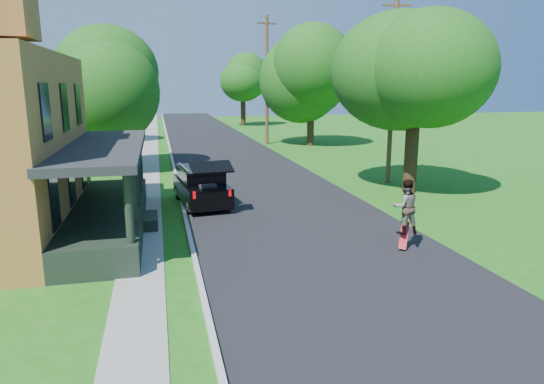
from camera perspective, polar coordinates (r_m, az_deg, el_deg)
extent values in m
plane|color=#1C5E12|center=(13.83, 8.81, -9.49)|extent=(140.00, 140.00, 0.00)
cube|color=black|center=(32.64, -4.39, 3.38)|extent=(8.00, 120.00, 0.02)
cube|color=#ABABA5|center=(32.28, -11.52, 3.06)|extent=(0.15, 120.00, 0.12)
cube|color=gray|center=(32.27, -14.27, 2.93)|extent=(1.30, 120.00, 0.03)
cube|color=gray|center=(19.13, -26.58, -4.47)|extent=(6.50, 1.20, 0.03)
cube|color=#B46334|center=(18.57, -28.90, 18.00)|extent=(1.60, 2.20, 1.60)
cube|color=black|center=(18.55, -18.58, -2.83)|extent=(2.40, 10.00, 0.90)
cube|color=black|center=(18.08, -19.14, 4.99)|extent=(2.60, 10.30, 0.25)
cube|color=#A29B8F|center=(36.96, -26.83, 7.05)|extent=(8.00, 8.00, 5.00)
pyramid|color=black|center=(36.92, -27.56, 14.31)|extent=(12.78, 12.78, 2.20)
cube|color=#A29B8F|center=(52.62, -22.87, 8.64)|extent=(8.00, 8.00, 5.00)
pyramid|color=black|center=(52.60, -23.31, 13.74)|extent=(12.78, 12.78, 2.20)
cube|color=black|center=(21.41, -8.30, 0.19)|extent=(2.28, 4.46, 0.83)
cube|color=black|center=(21.42, -8.43, 2.00)|extent=(1.95, 2.83, 0.54)
cube|color=black|center=(21.37, -8.46, 2.77)|extent=(1.99, 2.92, 0.08)
cube|color=black|center=(19.14, -7.15, 2.92)|extent=(1.75, 1.07, 0.37)
cube|color=#2E2E33|center=(20.11, -7.58, 0.27)|extent=(0.74, 0.66, 0.44)
cube|color=silver|center=(21.22, -10.37, 2.87)|extent=(0.33, 2.35, 0.06)
cube|color=silver|center=(21.50, -6.58, 3.12)|extent=(0.33, 2.35, 0.06)
cube|color=#990505|center=(19.17, -9.14, -0.38)|extent=(0.12, 0.07, 0.29)
cube|color=#990505|center=(19.48, -4.98, -0.07)|extent=(0.12, 0.07, 0.29)
cylinder|color=black|center=(22.70, -10.93, 0.01)|extent=(0.31, 0.68, 0.66)
cylinder|color=black|center=(22.98, -7.08, 0.30)|extent=(0.31, 0.68, 0.66)
cylinder|color=black|center=(19.98, -9.65, -1.63)|extent=(0.31, 0.68, 0.66)
cylinder|color=black|center=(20.30, -5.29, -1.28)|extent=(0.31, 0.68, 0.66)
imported|color=black|center=(15.73, 15.41, -1.66)|extent=(0.89, 0.72, 1.74)
cube|color=red|center=(15.96, 15.26, -4.92)|extent=(0.51, 0.49, 0.85)
cylinder|color=black|center=(30.78, -17.81, 5.30)|extent=(0.71, 0.71, 3.22)
sphere|color=#2A771F|center=(30.57, -18.26, 11.94)|extent=(6.94, 6.94, 5.88)
sphere|color=#2A771F|center=(30.34, -17.53, 14.46)|extent=(6.01, 6.01, 5.09)
sphere|color=#2A771F|center=(30.95, -19.45, 13.07)|extent=(6.17, 6.17, 5.22)
cylinder|color=black|center=(46.60, -20.68, 7.31)|extent=(0.67, 0.67, 3.18)
sphere|color=#2A771F|center=(46.47, -21.01, 11.52)|extent=(6.60, 6.60, 5.51)
sphere|color=#2A771F|center=(46.22, -20.59, 13.07)|extent=(5.72, 5.72, 4.78)
sphere|color=#2A771F|center=(46.82, -21.74, 12.21)|extent=(5.86, 5.86, 4.90)
cylinder|color=black|center=(24.47, 16.01, 3.60)|extent=(0.66, 0.66, 3.14)
sphere|color=#2A771F|center=(24.21, 16.52, 11.96)|extent=(6.14, 6.14, 5.99)
sphere|color=#2A771F|center=(24.17, 18.11, 15.03)|extent=(5.32, 5.32, 5.19)
sphere|color=#2A771F|center=(24.37, 14.88, 13.62)|extent=(5.46, 5.46, 5.32)
cylinder|color=black|center=(42.38, 4.56, 7.99)|extent=(0.80, 0.80, 3.70)
sphere|color=#2A771F|center=(42.26, 4.65, 13.43)|extent=(8.64, 8.64, 6.51)
sphere|color=#2A771F|center=(41.94, 5.24, 15.40)|extent=(7.49, 7.49, 5.64)
sphere|color=#2A771F|center=(42.78, 4.00, 14.40)|extent=(7.68, 7.68, 5.79)
cylinder|color=black|center=(63.40, -3.41, 9.46)|extent=(0.70, 0.70, 3.66)
sphere|color=#2A771F|center=(63.32, -3.46, 12.85)|extent=(6.34, 6.34, 5.76)
sphere|color=#2A771F|center=(63.14, -2.98, 14.02)|extent=(5.49, 5.49, 4.99)
sphere|color=#2A771F|center=(63.61, -4.08, 13.42)|extent=(5.63, 5.63, 5.12)
cylinder|color=#432C1F|center=(26.36, 13.96, 11.39)|extent=(0.29, 0.29, 9.61)
cube|color=#432C1F|center=(26.64, 14.47, 20.53)|extent=(1.51, 0.38, 0.11)
cylinder|color=#432C1F|center=(43.08, -0.61, 12.89)|extent=(0.33, 0.33, 10.91)
cube|color=#432C1F|center=(43.38, -0.63, 19.23)|extent=(1.77, 0.44, 0.13)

